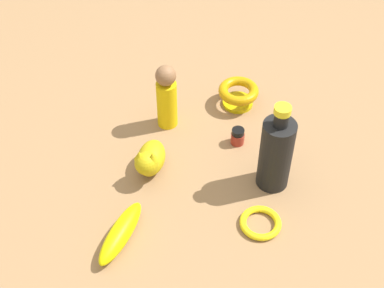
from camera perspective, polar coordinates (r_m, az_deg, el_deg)
The scene contains 8 objects.
ground at distance 1.35m, azimuth 0.00°, elevation -2.52°, with size 2.00×2.00×0.00m, color #936D47.
banana at distance 1.22m, azimuth -7.24°, elevation -8.93°, with size 0.17×0.04×0.04m, color #E0D806.
bottle_tall at distance 1.27m, azimuth 8.50°, elevation -0.88°, with size 0.07×0.07×0.24m.
person_figure_adult at distance 1.40m, azimuth -2.58°, elevation 4.83°, with size 0.06×0.06×0.18m.
cat_figurine at distance 1.32m, azimuth -4.28°, elevation -1.51°, with size 0.14×0.10×0.10m.
nail_polish_jar at distance 1.40m, azimuth 4.65°, elevation 0.78°, with size 0.03×0.03×0.04m.
bangle at distance 1.25m, azimuth 6.94°, elevation -7.93°, with size 0.09×0.09×0.02m, color yellow.
bowl at distance 1.50m, azimuth 4.72°, elevation 5.16°, with size 0.11×0.11×0.06m.
Camera 1 is at (-0.87, 0.21, 1.01)m, focal length 52.70 mm.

